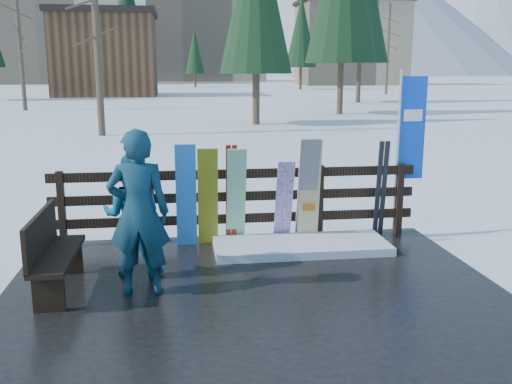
{
  "coord_description": "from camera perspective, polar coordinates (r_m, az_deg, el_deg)",
  "views": [
    {
      "loc": [
        -0.86,
        -6.27,
        2.68
      ],
      "look_at": [
        0.13,
        1.0,
        1.1
      ],
      "focal_mm": 40.0,
      "sensor_mm": 36.0,
      "label": 1
    }
  ],
  "objects": [
    {
      "name": "ground",
      "position": [
        6.87,
        0.06,
        -10.8
      ],
      "size": [
        700.0,
        700.0,
        0.0
      ],
      "primitive_type": "plane",
      "color": "white",
      "rests_on": "ground"
    },
    {
      "name": "deck",
      "position": [
        6.85,
        0.06,
        -10.49
      ],
      "size": [
        6.0,
        5.0,
        0.08
      ],
      "primitive_type": "cube",
      "color": "black",
      "rests_on": "ground"
    },
    {
      "name": "fence",
      "position": [
        8.73,
        -1.91,
        -0.7
      ],
      "size": [
        5.6,
        0.1,
        1.15
      ],
      "color": "black",
      "rests_on": "deck"
    },
    {
      "name": "snow_patch",
      "position": [
        8.45,
        4.52,
        -5.38
      ],
      "size": [
        2.54,
        1.0,
        0.12
      ],
      "primitive_type": "cube",
      "color": "white",
      "rests_on": "deck"
    },
    {
      "name": "bench",
      "position": [
        7.17,
        -19.79,
        -5.5
      ],
      "size": [
        0.41,
        1.5,
        0.97
      ],
      "color": "black",
      "rests_on": "deck"
    },
    {
      "name": "snowboard_0",
      "position": [
        8.45,
        -6.99,
        -0.39
      ],
      "size": [
        0.3,
        0.25,
        1.56
      ],
      "primitive_type": "cube",
      "rotation": [
        0.14,
        0.0,
        0.0
      ],
      "color": "#2F85EF",
      "rests_on": "deck"
    },
    {
      "name": "snowboard_1",
      "position": [
        8.49,
        -1.99,
        -0.47
      ],
      "size": [
        0.28,
        0.42,
        1.49
      ],
      "primitive_type": "cube",
      "rotation": [
        0.26,
        0.0,
        0.0
      ],
      "color": "white",
      "rests_on": "deck"
    },
    {
      "name": "snowboard_2",
      "position": [
        8.46,
        -4.83,
        -0.54
      ],
      "size": [
        0.3,
        0.27,
        1.49
      ],
      "primitive_type": "cube",
      "rotation": [
        0.17,
        0.0,
        0.0
      ],
      "color": "#FFFA1F",
      "rests_on": "deck"
    },
    {
      "name": "snowboard_3",
      "position": [
        8.62,
        2.82,
        -0.98
      ],
      "size": [
        0.26,
        0.41,
        1.29
      ],
      "primitive_type": "cube",
      "rotation": [
        0.29,
        0.0,
        0.0
      ],
      "color": "white",
      "rests_on": "deck"
    },
    {
      "name": "snowboard_4",
      "position": [
        8.65,
        5.16,
        0.13
      ],
      "size": [
        0.3,
        0.36,
        1.61
      ],
      "primitive_type": "cube",
      "rotation": [
        0.21,
        0.0,
        0.0
      ],
      "color": "black",
      "rests_on": "deck"
    },
    {
      "name": "snowboard_5",
      "position": [
        8.66,
        5.36,
        0.1
      ],
      "size": [
        0.32,
        0.23,
        1.6
      ],
      "primitive_type": "cube",
      "rotation": [
        0.13,
        0.0,
        0.0
      ],
      "color": "white",
      "rests_on": "deck"
    },
    {
      "name": "ski_pair_a",
      "position": [
        8.55,
        -2.49,
        -0.27
      ],
      "size": [
        0.17,
        0.21,
        1.52
      ],
      "color": "#9D2113",
      "rests_on": "deck"
    },
    {
      "name": "ski_pair_b",
      "position": [
        9.06,
        12.39,
        0.22
      ],
      "size": [
        0.17,
        0.18,
        1.54
      ],
      "color": "black",
      "rests_on": "deck"
    },
    {
      "name": "rental_flag",
      "position": [
        9.29,
        15.01,
        5.6
      ],
      "size": [
        0.45,
        0.04,
        2.6
      ],
      "color": "silver",
      "rests_on": "deck"
    },
    {
      "name": "person_front",
      "position": [
        6.72,
        -11.66,
        -2.07
      ],
      "size": [
        0.73,
        0.49,
        1.96
      ],
      "primitive_type": "imported",
      "rotation": [
        0.0,
        0.0,
        3.11
      ],
      "color": "#174D59",
      "rests_on": "deck"
    },
    {
      "name": "person_back",
      "position": [
        7.4,
        -12.28,
        -2.31
      ],
      "size": [
        0.87,
        0.73,
        1.57
      ],
      "primitive_type": "imported",
      "rotation": [
        0.0,
        0.0,
        2.94
      ],
      "color": "#0E556F",
      "rests_on": "deck"
    },
    {
      "name": "resort_buildings",
      "position": [
        121.9,
        -7.13,
        15.41
      ],
      "size": [
        73.0,
        87.6,
        22.6
      ],
      "color": "tan",
      "rests_on": "ground"
    },
    {
      "name": "trees",
      "position": [
        55.27,
        -3.48,
        15.55
      ],
      "size": [
        42.21,
        68.64,
        13.0
      ],
      "color": "#382B1E",
      "rests_on": "ground"
    }
  ]
}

